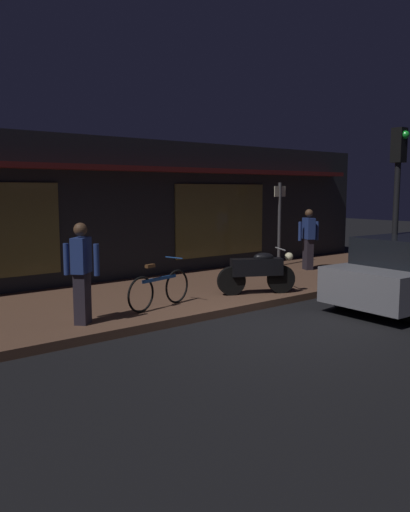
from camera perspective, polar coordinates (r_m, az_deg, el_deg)
ground_plane at (r=9.06m, az=7.02°, el=-7.75°), size 60.00×60.00×0.00m
sidewalk_slab at (r=11.28m, az=-4.00°, el=-4.32°), size 18.00×4.00×0.15m
storefront_building at (r=13.97m, az=-12.07°, el=4.93°), size 18.00×3.30×3.60m
motorcycle at (r=10.98m, az=5.87°, el=-1.63°), size 1.58×0.92×0.97m
bicycle_parked at (r=9.71m, az=-5.03°, el=-3.62°), size 1.62×0.53×0.91m
person_photographer at (r=8.67m, az=-13.44°, el=-1.64°), size 0.47×0.52×1.67m
person_bystander at (r=14.54m, az=11.32°, el=1.96°), size 0.60×0.44×1.67m
sign_post at (r=15.07m, az=8.20°, el=4.06°), size 0.44×0.09×2.40m
traffic_light_pole at (r=11.48m, az=20.43°, el=7.51°), size 0.24×0.33×3.60m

